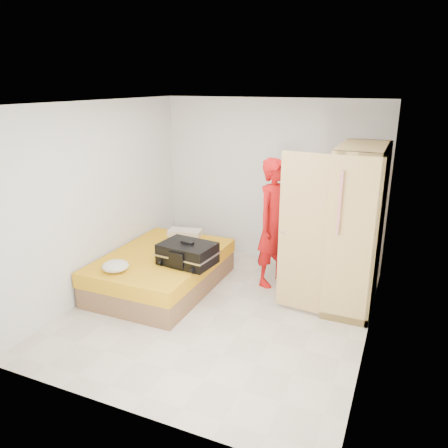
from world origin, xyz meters
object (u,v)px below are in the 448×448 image
at_px(round_cushion, 115,266).
at_px(bed, 162,271).
at_px(person, 275,223).
at_px(suitcase, 187,254).
at_px(wardrobe, 352,232).

bearing_deg(round_cushion, bed, 70.85).
distance_m(person, suitcase, 1.33).
xyz_separation_m(bed, suitcase, (0.49, -0.13, 0.39)).
bearing_deg(bed, round_cushion, -109.15).
bearing_deg(suitcase, person, 50.09).
xyz_separation_m(bed, round_cushion, (-0.25, -0.71, 0.31)).
bearing_deg(bed, person, 28.57).
bearing_deg(wardrobe, bed, -167.37).
relative_size(bed, wardrobe, 0.96).
bearing_deg(round_cushion, wardrobe, 24.87).
bearing_deg(bed, wardrobe, 12.63).
bearing_deg(round_cushion, suitcase, 38.49).
height_order(bed, round_cushion, round_cushion).
distance_m(wardrobe, person, 1.11).
bearing_deg(round_cushion, person, 41.73).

